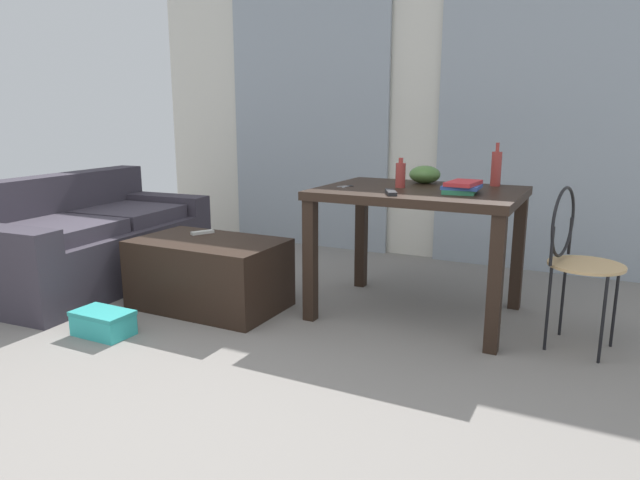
{
  "coord_description": "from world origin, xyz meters",
  "views": [
    {
      "loc": [
        1.48,
        -1.43,
        1.2
      ],
      "look_at": [
        -0.1,
        1.68,
        0.43
      ],
      "focal_mm": 31.83,
      "sensor_mm": 36.0,
      "label": 1
    }
  ],
  "objects_px": {
    "bottle_near": "(400,175)",
    "tv_remote_primary": "(203,232)",
    "coffee_table": "(209,274)",
    "tv_remote_on_table": "(391,192)",
    "couch": "(88,242)",
    "bottle_far": "(496,168)",
    "bowl": "(425,175)",
    "craft_table": "(419,207)",
    "scissors": "(348,186)",
    "wire_chair": "(575,249)",
    "shoebox": "(103,323)",
    "book_stack": "(461,187)"
  },
  "relations": [
    {
      "from": "wire_chair",
      "to": "tv_remote_on_table",
      "type": "distance_m",
      "value": 0.99
    },
    {
      "from": "couch",
      "to": "shoebox",
      "type": "xyz_separation_m",
      "value": [
        0.89,
        -0.7,
        -0.23
      ]
    },
    {
      "from": "couch",
      "to": "shoebox",
      "type": "distance_m",
      "value": 1.16
    },
    {
      "from": "bottle_near",
      "to": "tv_remote_primary",
      "type": "height_order",
      "value": "bottle_near"
    },
    {
      "from": "scissors",
      "to": "wire_chair",
      "type": "bearing_deg",
      "value": -0.8
    },
    {
      "from": "couch",
      "to": "bowl",
      "type": "relative_size",
      "value": 9.05
    },
    {
      "from": "couch",
      "to": "bottle_far",
      "type": "relative_size",
      "value": 6.76
    },
    {
      "from": "book_stack",
      "to": "tv_remote_on_table",
      "type": "xyz_separation_m",
      "value": [
        -0.33,
        -0.22,
        -0.02
      ]
    },
    {
      "from": "coffee_table",
      "to": "bowl",
      "type": "height_order",
      "value": "bowl"
    },
    {
      "from": "shoebox",
      "to": "couch",
      "type": "bearing_deg",
      "value": 141.88
    },
    {
      "from": "book_stack",
      "to": "scissors",
      "type": "height_order",
      "value": "book_stack"
    },
    {
      "from": "craft_table",
      "to": "book_stack",
      "type": "height_order",
      "value": "book_stack"
    },
    {
      "from": "couch",
      "to": "tv_remote_primary",
      "type": "xyz_separation_m",
      "value": [
        0.98,
        0.09,
        0.15
      ]
    },
    {
      "from": "book_stack",
      "to": "tv_remote_primary",
      "type": "distance_m",
      "value": 1.67
    },
    {
      "from": "coffee_table",
      "to": "couch",
      "type": "bearing_deg",
      "value": 177.67
    },
    {
      "from": "bowl",
      "to": "book_stack",
      "type": "bearing_deg",
      "value": -47.7
    },
    {
      "from": "bowl",
      "to": "book_stack",
      "type": "relative_size",
      "value": 0.74
    },
    {
      "from": "tv_remote_primary",
      "to": "tv_remote_on_table",
      "type": "bearing_deg",
      "value": 30.45
    },
    {
      "from": "couch",
      "to": "bottle_far",
      "type": "bearing_deg",
      "value": 15.78
    },
    {
      "from": "coffee_table",
      "to": "tv_remote_on_table",
      "type": "bearing_deg",
      "value": 8.83
    },
    {
      "from": "bowl",
      "to": "shoebox",
      "type": "bearing_deg",
      "value": -134.65
    },
    {
      "from": "bowl",
      "to": "tv_remote_primary",
      "type": "bearing_deg",
      "value": -154.81
    },
    {
      "from": "coffee_table",
      "to": "bowl",
      "type": "distance_m",
      "value": 1.5
    },
    {
      "from": "bowl",
      "to": "shoebox",
      "type": "distance_m",
      "value": 2.11
    },
    {
      "from": "bottle_far",
      "to": "tv_remote_primary",
      "type": "distance_m",
      "value": 1.9
    },
    {
      "from": "scissors",
      "to": "book_stack",
      "type": "bearing_deg",
      "value": 2.09
    },
    {
      "from": "bottle_far",
      "to": "tv_remote_primary",
      "type": "relative_size",
      "value": 1.73
    },
    {
      "from": "bottle_near",
      "to": "shoebox",
      "type": "height_order",
      "value": "bottle_near"
    },
    {
      "from": "tv_remote_on_table",
      "to": "tv_remote_primary",
      "type": "xyz_separation_m",
      "value": [
        -1.28,
        -0.04,
        -0.34
      ]
    },
    {
      "from": "book_stack",
      "to": "tv_remote_primary",
      "type": "xyz_separation_m",
      "value": [
        -1.61,
        -0.27,
        -0.36
      ]
    },
    {
      "from": "bottle_near",
      "to": "book_stack",
      "type": "relative_size",
      "value": 0.67
    },
    {
      "from": "couch",
      "to": "bottle_near",
      "type": "height_order",
      "value": "bottle_near"
    },
    {
      "from": "couch",
      "to": "bottle_near",
      "type": "distance_m",
      "value": 2.32
    },
    {
      "from": "bottle_far",
      "to": "book_stack",
      "type": "bearing_deg",
      "value": -104.92
    },
    {
      "from": "shoebox",
      "to": "tv_remote_primary",
      "type": "bearing_deg",
      "value": 83.9
    },
    {
      "from": "bowl",
      "to": "couch",
      "type": "bearing_deg",
      "value": -162.97
    },
    {
      "from": "craft_table",
      "to": "tv_remote_on_table",
      "type": "bearing_deg",
      "value": -104.22
    },
    {
      "from": "bowl",
      "to": "book_stack",
      "type": "xyz_separation_m",
      "value": [
        0.31,
        -0.35,
        -0.02
      ]
    },
    {
      "from": "wire_chair",
      "to": "tv_remote_primary",
      "type": "height_order",
      "value": "wire_chair"
    },
    {
      "from": "coffee_table",
      "to": "wire_chair",
      "type": "height_order",
      "value": "wire_chair"
    },
    {
      "from": "bottle_far",
      "to": "tv_remote_primary",
      "type": "height_order",
      "value": "bottle_far"
    },
    {
      "from": "coffee_table",
      "to": "book_stack",
      "type": "height_order",
      "value": "book_stack"
    },
    {
      "from": "book_stack",
      "to": "couch",
      "type": "bearing_deg",
      "value": -172.27
    },
    {
      "from": "book_stack",
      "to": "bottle_far",
      "type": "bearing_deg",
      "value": 75.08
    },
    {
      "from": "craft_table",
      "to": "scissors",
      "type": "height_order",
      "value": "scissors"
    },
    {
      "from": "coffee_table",
      "to": "bottle_near",
      "type": "bearing_deg",
      "value": 23.58
    },
    {
      "from": "scissors",
      "to": "tv_remote_primary",
      "type": "distance_m",
      "value": 1.02
    },
    {
      "from": "bottle_near",
      "to": "shoebox",
      "type": "bearing_deg",
      "value": -139.33
    },
    {
      "from": "couch",
      "to": "tv_remote_primary",
      "type": "height_order",
      "value": "couch"
    },
    {
      "from": "craft_table",
      "to": "wire_chair",
      "type": "distance_m",
      "value": 0.88
    }
  ]
}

